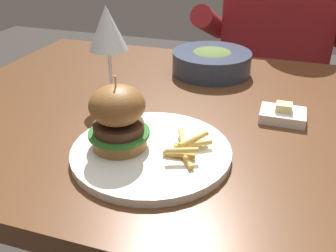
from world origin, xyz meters
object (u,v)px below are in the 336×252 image
main_plate (151,152)px  diner_person (270,81)px  wine_glass (107,31)px  burger_sandwich (118,117)px  soup_bowl (211,61)px  butter_dish (283,115)px

main_plate → diner_person: size_ratio=0.23×
main_plate → diner_person: bearing=79.9°
wine_glass → diner_person: 0.82m
burger_sandwich → wine_glass: bearing=119.3°
burger_sandwich → soup_bowl: (0.07, 0.43, -0.04)m
wine_glass → diner_person: diner_person is taller
diner_person → butter_dish: bearing=-85.5°
burger_sandwich → soup_bowl: bearing=81.3°
burger_sandwich → diner_person: diner_person is taller
butter_dish → soup_bowl: size_ratio=0.43×
soup_bowl → diner_person: diner_person is taller
butter_dish → wine_glass: bearing=-176.7°
main_plate → soup_bowl: 0.42m
main_plate → wine_glass: size_ratio=1.32×
main_plate → butter_dish: 0.29m
wine_glass → butter_dish: size_ratio=2.33×
wine_glass → soup_bowl: wine_glass is taller
burger_sandwich → diner_person: 0.93m
main_plate → burger_sandwich: size_ratio=2.14×
butter_dish → soup_bowl: bearing=131.2°
main_plate → butter_dish: bearing=44.6°
wine_glass → diner_person: bearing=65.4°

